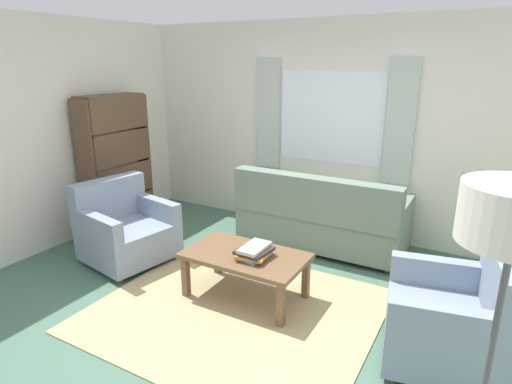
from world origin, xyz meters
TOP-DOWN VIEW (x-y plane):
  - ground_plane at (0.00, 0.00)m, footprint 6.24×6.24m
  - wall_back at (0.00, 2.26)m, footprint 5.32×0.12m
  - wall_left at (-2.66, 0.00)m, footprint 0.12×4.40m
  - window_with_curtains at (0.00, 2.18)m, footprint 1.98×0.07m
  - area_rug at (0.00, 0.00)m, footprint 2.35×2.07m
  - couch at (0.14, 1.62)m, footprint 1.90×0.82m
  - armchair_left at (-1.59, 0.28)m, footprint 0.96×0.97m
  - armchair_right at (1.71, 0.21)m, footprint 0.96×0.98m
  - coffee_table at (-0.04, 0.25)m, footprint 1.10×0.64m
  - book_stack_on_table at (0.07, 0.22)m, footprint 0.29×0.33m
  - bookshelf at (-2.35, 0.97)m, footprint 0.30×0.94m

SIDE VIEW (x-z plane):
  - ground_plane at x=0.00m, z-range 0.00..0.00m
  - area_rug at x=0.00m, z-range 0.00..0.01m
  - armchair_left at x=-1.59m, z-range -0.09..0.79m
  - armchair_right at x=1.71m, z-range -0.09..0.79m
  - couch at x=0.14m, z-range -0.09..0.83m
  - coffee_table at x=-0.04m, z-range 0.16..0.60m
  - book_stack_on_table at x=0.07m, z-range 0.44..0.55m
  - bookshelf at x=-2.35m, z-range -0.08..1.64m
  - wall_back at x=0.00m, z-range 0.00..2.60m
  - wall_left at x=-2.66m, z-range 0.00..2.60m
  - window_with_curtains at x=0.00m, z-range 0.75..2.15m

